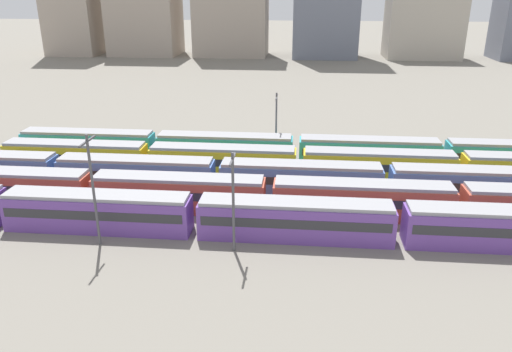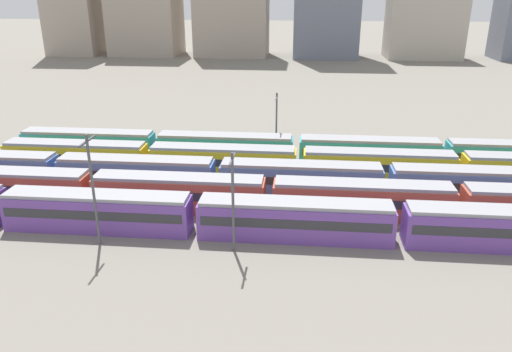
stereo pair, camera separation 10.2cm
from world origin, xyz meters
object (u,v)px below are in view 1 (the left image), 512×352
object	(u,v)px
train_track_1	(362,199)
train_track_3	(378,166)
train_track_4	(443,154)
catenary_pole_0	(93,186)
train_track_2	(300,179)
catenary_pole_2	(233,198)
catenary_pole_1	(276,121)
train_track_0	(399,224)

from	to	relation	value
train_track_1	train_track_3	world-z (taller)	same
train_track_4	train_track_3	bearing A→B (deg)	-149.72
train_track_4	catenary_pole_0	distance (m)	43.54
train_track_2	train_track_3	bearing A→B (deg)	29.25
train_track_4	catenary_pole_0	xyz separation A→B (m)	(-36.30, -23.73, 3.87)
train_track_2	train_track_4	distance (m)	20.95
catenary_pole_0	catenary_pole_2	bearing A→B (deg)	0.06
train_track_1	train_track_3	size ratio (longest dim) A/B	1.00
train_track_3	catenary_pole_1	distance (m)	15.54
train_track_1	train_track_2	world-z (taller)	same
train_track_0	train_track_1	distance (m)	5.91
train_track_0	train_track_2	bearing A→B (deg)	131.09
train_track_3	catenary_pole_1	xyz separation A→B (m)	(-12.80, 8.26, 3.03)
train_track_0	train_track_2	xyz separation A→B (m)	(-9.07, 10.40, 0.00)
train_track_0	catenary_pole_2	size ratio (longest dim) A/B	12.19
catenary_pole_0	catenary_pole_1	size ratio (longest dim) A/B	1.18
train_track_3	train_track_4	distance (m)	10.31
catenary_pole_1	train_track_0	bearing A→B (deg)	-62.19
train_track_2	catenary_pole_0	xyz separation A→B (m)	(-18.11, -13.33, 3.87)
train_track_1	train_track_3	bearing A→B (deg)	73.84
train_track_0	train_track_4	distance (m)	22.71
train_track_2	catenary_pole_2	size ratio (longest dim) A/B	10.14
train_track_3	catenary_pole_0	size ratio (longest dim) A/B	8.97
train_track_1	catenary_pole_1	world-z (taller)	catenary_pole_1
catenary_pole_0	catenary_pole_1	xyz separation A→B (m)	(14.59, 26.79, -0.84)
catenary_pole_1	catenary_pole_2	xyz separation A→B (m)	(-2.20, -26.78, 0.21)
train_track_1	catenary_pole_1	distance (m)	21.29
train_track_2	train_track_3	size ratio (longest dim) A/B	1.00
catenary_pole_0	catenary_pole_1	bearing A→B (deg)	61.43
train_track_4	catenary_pole_2	bearing A→B (deg)	-135.24
train_track_0	catenary_pole_1	size ratio (longest dim) A/B	12.76
train_track_4	catenary_pole_2	xyz separation A→B (m)	(-23.91, -23.72, 3.25)
catenary_pole_0	train_track_1	bearing A→B (deg)	18.44
catenary_pole_1	train_track_2	bearing A→B (deg)	-75.35
train_track_0	catenary_pole_2	bearing A→B (deg)	-168.85
train_track_1	catenary_pole_2	xyz separation A→B (m)	(-11.99, -8.12, 3.25)
train_track_2	catenary_pole_0	distance (m)	22.82
train_track_4	catenary_pole_1	bearing A→B (deg)	171.96
train_track_2	train_track_4	xyz separation A→B (m)	(18.19, 10.40, 0.00)
catenary_pole_0	catenary_pole_2	distance (m)	12.40
train_track_4	catenary_pole_0	bearing A→B (deg)	-146.83
train_track_0	train_track_2	distance (m)	13.80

